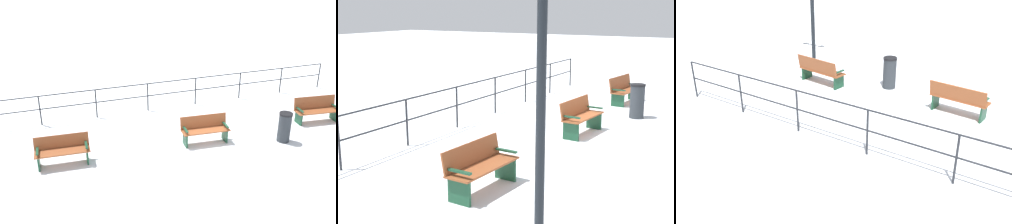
% 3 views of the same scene
% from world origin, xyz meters
% --- Properties ---
extents(ground_plane, '(80.00, 80.00, 0.00)m').
position_xyz_m(ground_plane, '(0.00, 0.00, 0.00)').
color(ground_plane, white).
rests_on(ground_plane, ground).
extents(bench_nearest, '(0.65, 1.62, 0.86)m').
position_xyz_m(bench_nearest, '(-0.11, -4.51, 0.46)').
color(bench_nearest, brown).
rests_on(bench_nearest, ground).
extents(bench_second, '(0.64, 1.60, 0.90)m').
position_xyz_m(bench_second, '(0.02, 0.01, 0.48)').
color(bench_second, brown).
rests_on(bench_second, ground).
extents(bench_third, '(0.73, 1.69, 0.90)m').
position_xyz_m(bench_third, '(-0.15, 4.52, 0.47)').
color(bench_third, brown).
rests_on(bench_third, ground).
extents(waterfront_railing, '(0.05, 14.02, 1.12)m').
position_xyz_m(waterfront_railing, '(-3.10, 0.00, 0.75)').
color(waterfront_railing, '#26282D').
rests_on(waterfront_railing, ground).
extents(trash_bin, '(0.43, 0.43, 1.00)m').
position_xyz_m(trash_bin, '(0.81, 2.50, 0.51)').
color(trash_bin, '#2D3338').
rests_on(trash_bin, ground).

